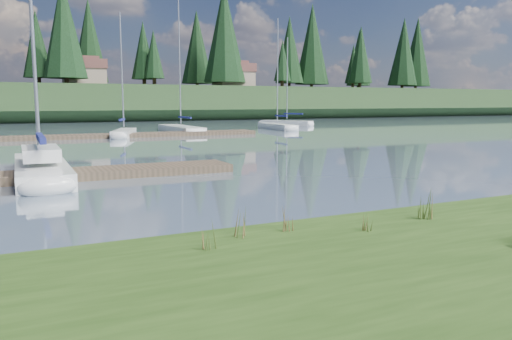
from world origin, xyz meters
TOP-DOWN VIEW (x-y plane):
  - ground at (0.00, 30.00)m, footprint 200.00×200.00m
  - bank at (0.00, -6.00)m, footprint 60.00×9.00m
  - ridge at (0.00, 73.00)m, footprint 200.00×20.00m
  - sailboat_main at (-3.06, 10.48)m, footprint 1.77×8.84m
  - dock_near at (-4.00, 9.00)m, footprint 16.00×2.00m
  - dock_far at (2.00, 30.00)m, footprint 26.00×2.20m
  - sailboat_bg_2 at (4.22, 31.26)m, footprint 3.32×6.54m
  - sailboat_bg_3 at (9.98, 35.39)m, footprint 2.11×9.58m
  - sailboat_bg_4 at (20.31, 35.44)m, footprint 1.88×7.62m
  - sailboat_bg_5 at (25.02, 42.38)m, footprint 4.96×6.87m
  - weed_0 at (-0.18, -2.25)m, footprint 0.17×0.14m
  - weed_1 at (0.79, -2.22)m, footprint 0.17×0.14m
  - weed_2 at (3.93, -2.64)m, footprint 0.17×0.14m
  - weed_3 at (-0.99, -2.71)m, footprint 0.17×0.14m
  - weed_4 at (2.21, -2.87)m, footprint 0.17×0.14m
  - weed_5 at (3.88, -2.50)m, footprint 0.17×0.14m
  - mud_lip at (0.00, -1.60)m, footprint 60.00×0.50m
  - conifer_4 at (3.00, 66.00)m, footprint 6.16×6.16m
  - conifer_5 at (15.00, 70.00)m, footprint 3.96×3.96m
  - conifer_6 at (28.00, 68.00)m, footprint 7.04×7.04m
  - conifer_7 at (42.00, 71.00)m, footprint 5.28×5.28m
  - conifer_8 at (55.00, 67.00)m, footprint 4.62×4.62m
  - conifer_9 at (68.00, 70.00)m, footprint 5.94×5.94m
  - house_1 at (6.00, 71.00)m, footprint 6.30×5.30m
  - house_2 at (30.00, 69.00)m, footprint 6.30×5.30m

SIDE VIEW (x-z plane):
  - ground at x=0.00m, z-range 0.00..0.00m
  - mud_lip at x=0.00m, z-range 0.00..0.14m
  - dock_near at x=-4.00m, z-range 0.00..0.30m
  - dock_far at x=2.00m, z-range 0.00..0.30m
  - bank at x=0.00m, z-range 0.00..0.35m
  - sailboat_bg_3 at x=9.98m, z-range -6.60..7.24m
  - sailboat_bg_5 at x=25.02m, z-range -4.86..5.51m
  - sailboat_bg_4 at x=20.31m, z-range -5.26..5.91m
  - sailboat_bg_2 at x=4.22m, z-range -4.62..5.28m
  - sailboat_main at x=-3.06m, z-range -5.94..6.78m
  - weed_4 at x=2.21m, z-range 0.32..0.68m
  - weed_1 at x=0.79m, z-range 0.31..0.81m
  - weed_3 at x=-0.99m, z-range 0.31..0.84m
  - weed_5 at x=3.88m, z-range 0.31..0.85m
  - weed_0 at x=-0.18m, z-range 0.30..0.94m
  - weed_2 at x=3.93m, z-range 0.30..0.96m
  - ridge at x=0.00m, z-range 0.00..5.00m
  - house_1 at x=6.00m, z-range 4.99..9.64m
  - house_2 at x=30.00m, z-range 4.99..9.64m
  - conifer_5 at x=15.00m, z-range 5.65..16.00m
  - conifer_8 at x=55.00m, z-range 5.62..17.40m
  - conifer_7 at x=42.00m, z-range 5.59..18.79m
  - conifer_9 at x=68.00m, z-range 5.55..20.18m
  - conifer_4 at x=3.00m, z-range 5.54..20.64m
  - conifer_6 at x=28.00m, z-range 5.49..22.49m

